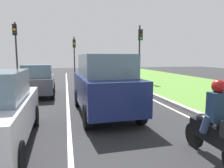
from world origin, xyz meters
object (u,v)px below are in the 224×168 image
Objects in this scene: car_hatchback_far at (38,80)px; rider_person at (217,106)px; traffic_light_far_median at (74,50)px; traffic_light_overhead_left at (16,42)px; motorcycle at (217,136)px; car_suv_ahead at (104,84)px; traffic_light_near_right at (140,45)px.

car_hatchback_far reaches higher than rider_person.
traffic_light_far_median reaches higher than rider_person.
rider_person is 16.99m from traffic_light_overhead_left.
motorcycle is at bearing -64.43° from car_hatchback_far.
car_suv_ahead is at bearing 111.01° from rider_person.
traffic_light_overhead_left reaches higher than motorcycle.
car_hatchback_far is 1.98× the size of motorcycle.
traffic_light_near_right reaches higher than car_hatchback_far.
car_suv_ahead is 5.38m from car_hatchback_far.
traffic_light_far_median is at bearing 76.27° from car_hatchback_far.
traffic_light_near_right is 1.08× the size of traffic_light_far_median.
traffic_light_near_right is (4.81, 9.29, 2.06)m from car_suv_ahead.
traffic_light_far_median is (-0.40, 16.69, 1.83)m from car_suv_ahead.
traffic_light_far_median is (5.03, 5.49, -0.44)m from traffic_light_overhead_left.
car_hatchback_far is at bearing -101.75° from traffic_light_far_median.
car_hatchback_far is 9.41m from traffic_light_near_right.
traffic_light_overhead_left is 1.13× the size of traffic_light_far_median.
traffic_light_near_right is at bearing 29.76° from car_hatchback_far.
rider_person is at bearing -84.55° from traffic_light_far_median.
car_hatchback_far is 0.84× the size of traffic_light_far_median.
traffic_light_near_right is at bearing -10.54° from traffic_light_overhead_left.
traffic_light_near_right is (7.75, 4.79, 2.35)m from car_hatchback_far.
motorcycle is at bearing -89.95° from rider_person.
car_suv_ahead reaches higher than car_hatchback_far.
rider_person is at bearing -64.30° from car_hatchback_far.
traffic_light_overhead_left is at bearing 108.45° from car_hatchback_far.
traffic_light_overhead_left is at bearing 114.49° from motorcycle.
car_suv_ahead is 1.02× the size of traffic_light_far_median.
car_suv_ahead is 12.65m from traffic_light_overhead_left.
traffic_light_far_median reaches higher than car_suv_ahead.
motorcycle is (4.52, -8.66, -0.31)m from car_hatchback_far.
rider_person is 0.23× the size of traffic_light_overhead_left.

